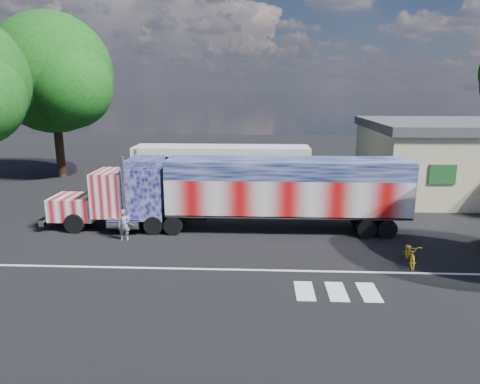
{
  "coord_description": "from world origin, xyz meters",
  "views": [
    {
      "loc": [
        1.06,
        -19.63,
        7.44
      ],
      "look_at": [
        0.0,
        3.0,
        1.9
      ],
      "focal_mm": 32.0,
      "sensor_mm": 36.0,
      "label": 1
    }
  ],
  "objects_px": {
    "semi_truck": "(241,191)",
    "coach_bus": "(222,170)",
    "bicycle": "(411,253)",
    "tree_nw_a": "(54,74)",
    "woman": "(124,225)"
  },
  "relations": [
    {
      "from": "coach_bus",
      "to": "woman",
      "type": "bearing_deg",
      "value": -113.89
    },
    {
      "from": "semi_truck",
      "to": "coach_bus",
      "type": "bearing_deg",
      "value": 103.13
    },
    {
      "from": "semi_truck",
      "to": "bicycle",
      "type": "relative_size",
      "value": 10.16
    },
    {
      "from": "semi_truck",
      "to": "bicycle",
      "type": "xyz_separation_m",
      "value": [
        7.49,
        -4.42,
        -1.62
      ]
    },
    {
      "from": "coach_bus",
      "to": "bicycle",
      "type": "bearing_deg",
      "value": -51.84
    },
    {
      "from": "coach_bus",
      "to": "woman",
      "type": "height_order",
      "value": "coach_bus"
    },
    {
      "from": "semi_truck",
      "to": "tree_nw_a",
      "type": "xyz_separation_m",
      "value": [
        -15.79,
        13.12,
        6.42
      ]
    },
    {
      "from": "semi_truck",
      "to": "tree_nw_a",
      "type": "height_order",
      "value": "tree_nw_a"
    },
    {
      "from": "bicycle",
      "to": "tree_nw_a",
      "type": "xyz_separation_m",
      "value": [
        -23.28,
        17.55,
        8.04
      ]
    },
    {
      "from": "coach_bus",
      "to": "woman",
      "type": "relative_size",
      "value": 7.71
    },
    {
      "from": "tree_nw_a",
      "to": "semi_truck",
      "type": "bearing_deg",
      "value": -39.72
    },
    {
      "from": "semi_truck",
      "to": "coach_bus",
      "type": "height_order",
      "value": "semi_truck"
    },
    {
      "from": "semi_truck",
      "to": "coach_bus",
      "type": "relative_size",
      "value": 1.6
    },
    {
      "from": "semi_truck",
      "to": "coach_bus",
      "type": "xyz_separation_m",
      "value": [
        -1.69,
        7.26,
        -0.3
      ]
    },
    {
      "from": "bicycle",
      "to": "woman",
      "type": "bearing_deg",
      "value": 178.69
    }
  ]
}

